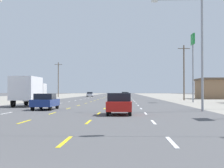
{
  "coord_description": "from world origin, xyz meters",
  "views": [
    {
      "loc": [
        3.74,
        -4.7,
        1.66
      ],
      "look_at": [
        0.98,
        69.27,
        3.19
      ],
      "focal_mm": 57.17,
      "sensor_mm": 36.0,
      "label": 1
    }
  ],
  "objects_px": {
    "sedan_inner_right_farther": "(124,94)",
    "pole_sign_right_row_1": "(193,51)",
    "sedan_inner_left_near": "(45,101)",
    "streetlight_right_row_0": "(197,44)",
    "sedan_far_left_far": "(90,94)",
    "box_truck_far_left_mid": "(29,90)",
    "hatchback_inner_right_nearest": "(119,104)",
    "sedan_inner_right_midfar": "(125,95)"
  },
  "relations": [
    {
      "from": "sedan_far_left_far",
      "to": "pole_sign_right_row_1",
      "type": "xyz_separation_m",
      "value": [
        21.09,
        -56.15,
        6.99
      ]
    },
    {
      "from": "hatchback_inner_right_nearest",
      "to": "box_truck_far_left_mid",
      "type": "xyz_separation_m",
      "value": [
        -10.26,
        13.74,
        1.05
      ]
    },
    {
      "from": "sedan_far_left_far",
      "to": "sedan_inner_right_farther",
      "type": "distance_m",
      "value": 14.08
    },
    {
      "from": "hatchback_inner_right_nearest",
      "to": "pole_sign_right_row_1",
      "type": "height_order",
      "value": "pole_sign_right_row_1"
    },
    {
      "from": "sedan_inner_left_near",
      "to": "pole_sign_right_row_1",
      "type": "bearing_deg",
      "value": 51.51
    },
    {
      "from": "sedan_inner_left_near",
      "to": "sedan_inner_right_midfar",
      "type": "distance_m",
      "value": 54.0
    },
    {
      "from": "sedan_inner_left_near",
      "to": "sedan_inner_right_midfar",
      "type": "height_order",
      "value": "same"
    },
    {
      "from": "sedan_inner_right_midfar",
      "to": "sedan_inner_right_farther",
      "type": "height_order",
      "value": "same"
    },
    {
      "from": "sedan_inner_left_near",
      "to": "streetlight_right_row_0",
      "type": "xyz_separation_m",
      "value": [
        13.19,
        -2.12,
        4.84
      ]
    },
    {
      "from": "sedan_inner_right_farther",
      "to": "pole_sign_right_row_1",
      "type": "distance_m",
      "value": 66.54
    },
    {
      "from": "hatchback_inner_right_nearest",
      "to": "sedan_inner_right_farther",
      "type": "bearing_deg",
      "value": 89.9
    },
    {
      "from": "sedan_inner_left_near",
      "to": "streetlight_right_row_0",
      "type": "height_order",
      "value": "streetlight_right_row_0"
    },
    {
      "from": "sedan_far_left_far",
      "to": "pole_sign_right_row_1",
      "type": "bearing_deg",
      "value": -69.42
    },
    {
      "from": "box_truck_far_left_mid",
      "to": "sedan_inner_right_midfar",
      "type": "height_order",
      "value": "box_truck_far_left_mid"
    },
    {
      "from": "hatchback_inner_right_nearest",
      "to": "box_truck_far_left_mid",
      "type": "relative_size",
      "value": 0.54
    },
    {
      "from": "sedan_inner_right_midfar",
      "to": "pole_sign_right_row_1",
      "type": "height_order",
      "value": "pole_sign_right_row_1"
    },
    {
      "from": "sedan_inner_right_farther",
      "to": "pole_sign_right_row_1",
      "type": "height_order",
      "value": "pole_sign_right_row_1"
    },
    {
      "from": "sedan_far_left_far",
      "to": "streetlight_right_row_0",
      "type": "bearing_deg",
      "value": -78.1
    },
    {
      "from": "sedan_inner_right_farther",
      "to": "pole_sign_right_row_1",
      "type": "bearing_deg",
      "value": -80.93
    },
    {
      "from": "box_truck_far_left_mid",
      "to": "pole_sign_right_row_1",
      "type": "height_order",
      "value": "pole_sign_right_row_1"
    },
    {
      "from": "sedan_inner_left_near",
      "to": "sedan_inner_right_farther",
      "type": "xyz_separation_m",
      "value": [
        6.95,
        87.22,
        0.0
      ]
    },
    {
      "from": "box_truck_far_left_mid",
      "to": "sedan_far_left_far",
      "type": "height_order",
      "value": "box_truck_far_left_mid"
    },
    {
      "from": "hatchback_inner_right_nearest",
      "to": "box_truck_far_left_mid",
      "type": "bearing_deg",
      "value": 126.75
    },
    {
      "from": "pole_sign_right_row_1",
      "to": "streetlight_right_row_0",
      "type": "height_order",
      "value": "pole_sign_right_row_1"
    },
    {
      "from": "hatchback_inner_right_nearest",
      "to": "sedan_far_left_far",
      "type": "relative_size",
      "value": 0.87
    },
    {
      "from": "streetlight_right_row_0",
      "to": "sedan_inner_right_midfar",
      "type": "bearing_deg",
      "value": 96.12
    },
    {
      "from": "sedan_inner_right_farther",
      "to": "pole_sign_right_row_1",
      "type": "xyz_separation_m",
      "value": [
        10.43,
        -65.35,
        6.99
      ]
    },
    {
      "from": "hatchback_inner_right_nearest",
      "to": "sedan_far_left_far",
      "type": "bearing_deg",
      "value": 97.06
    },
    {
      "from": "hatchback_inner_right_nearest",
      "to": "sedan_far_left_far",
      "type": "xyz_separation_m",
      "value": [
        -10.5,
        84.76,
        -0.03
      ]
    },
    {
      "from": "sedan_inner_left_near",
      "to": "box_truck_far_left_mid",
      "type": "height_order",
      "value": "box_truck_far_left_mid"
    },
    {
      "from": "box_truck_far_left_mid",
      "to": "sedan_inner_left_near",
      "type": "bearing_deg",
      "value": -63.69
    },
    {
      "from": "box_truck_far_left_mid",
      "to": "pole_sign_right_row_1",
      "type": "distance_m",
      "value": 26.28
    },
    {
      "from": "sedan_inner_right_midfar",
      "to": "box_truck_far_left_mid",
      "type": "bearing_deg",
      "value": -102.93
    },
    {
      "from": "streetlight_right_row_0",
      "to": "box_truck_far_left_mid",
      "type": "bearing_deg",
      "value": 151.28
    },
    {
      "from": "box_truck_far_left_mid",
      "to": "streetlight_right_row_0",
      "type": "bearing_deg",
      "value": -28.72
    },
    {
      "from": "pole_sign_right_row_1",
      "to": "sedan_inner_left_near",
      "type": "bearing_deg",
      "value": -128.49
    },
    {
      "from": "sedan_inner_left_near",
      "to": "sedan_inner_right_midfar",
      "type": "bearing_deg",
      "value": 82.32
    },
    {
      "from": "sedan_far_left_far",
      "to": "streetlight_right_row_0",
      "type": "xyz_separation_m",
      "value": [
        16.89,
        -80.14,
        4.84
      ]
    },
    {
      "from": "sedan_inner_left_near",
      "to": "sedan_inner_right_farther",
      "type": "height_order",
      "value": "same"
    },
    {
      "from": "hatchback_inner_right_nearest",
      "to": "sedan_inner_left_near",
      "type": "distance_m",
      "value": 9.57
    },
    {
      "from": "pole_sign_right_row_1",
      "to": "sedan_inner_right_midfar",
      "type": "bearing_deg",
      "value": 107.81
    },
    {
      "from": "hatchback_inner_right_nearest",
      "to": "streetlight_right_row_0",
      "type": "bearing_deg",
      "value": 35.86
    }
  ]
}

